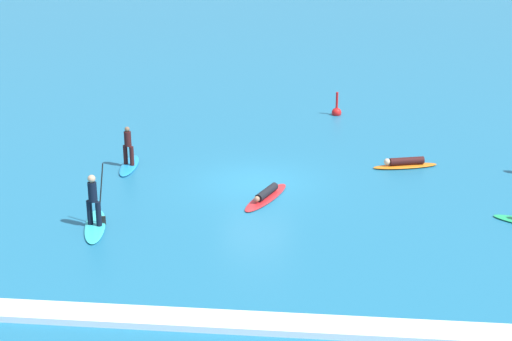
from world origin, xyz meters
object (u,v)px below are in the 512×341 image
Objects in this scene: surfer_on_blue_board at (129,158)px; marker_buoy at (337,111)px; surfer_on_red_board at (266,195)px; surfer_on_orange_board at (405,164)px; surfer_on_teal_board at (94,215)px.

marker_buoy is at bearing -47.63° from surfer_on_blue_board.
surfer_on_blue_board is at bearing -95.87° from surfer_on_red_board.
surfer_on_teal_board is at bearing 17.87° from surfer_on_orange_board.
surfer_on_orange_board is 6.55m from surfer_on_red_board.
surfer_on_teal_board is at bearing -39.02° from surfer_on_red_board.
surfer_on_teal_board reaches higher than surfer_on_red_board.
marker_buoy is (7.87, 14.72, -0.26)m from surfer_on_teal_board.
surfer_on_red_board is (-5.25, -3.91, -0.03)m from surfer_on_orange_board.
surfer_on_teal_board reaches higher than marker_buoy.
surfer_on_blue_board is 0.84× the size of surfer_on_red_board.
surfer_on_orange_board is at bearing -88.69° from surfer_on_blue_board.
surfer_on_red_board is (5.34, 3.12, -0.32)m from surfer_on_teal_board.
surfer_on_orange_board is at bearing -69.72° from surfer_on_teal_board.
surfer_on_blue_board is (-0.43, 6.00, -0.07)m from surfer_on_teal_board.
surfer_on_teal_board is 1.11× the size of surfer_on_blue_board.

